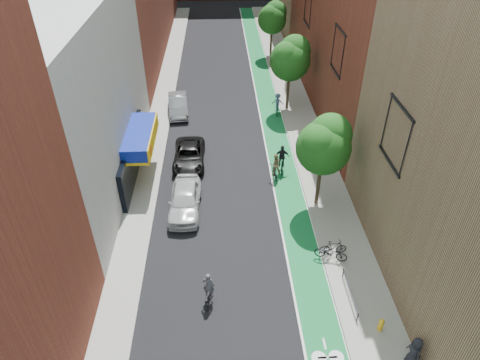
{
  "coord_description": "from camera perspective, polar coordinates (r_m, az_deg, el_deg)",
  "views": [
    {
      "loc": [
        -0.54,
        -11.76,
        17.98
      ],
      "look_at": [
        0.6,
        10.9,
        1.5
      ],
      "focal_mm": 32.0,
      "sensor_mm": 36.0,
      "label": 1
    }
  ],
  "objects": [
    {
      "name": "bike_lane",
      "position": [
        42.06,
        3.66,
        10.62
      ],
      "size": [
        2.0,
        68.0,
        0.01
      ],
      "primitive_type": "cube",
      "color": "#137030",
      "rests_on": "ground"
    },
    {
      "name": "cyclist_lane_far",
      "position": [
        39.23,
        5.01,
        9.93
      ],
      "size": [
        1.09,
        1.78,
        1.9
      ],
      "rotation": [
        0.0,
        0.0,
        2.97
      ],
      "color": "black",
      "rests_on": "ground"
    },
    {
      "name": "tree_far",
      "position": [
        51.94,
        4.35,
        20.86
      ],
      "size": [
        3.3,
        3.25,
        6.21
      ],
      "color": "#332619",
      "rests_on": "ground"
    },
    {
      "name": "cyclist_lane_mid",
      "position": [
        31.22,
        5.62,
        2.52
      ],
      "size": [
        1.08,
        1.61,
        2.11
      ],
      "rotation": [
        0.0,
        0.0,
        2.99
      ],
      "color": "black",
      "rests_on": "ground"
    },
    {
      "name": "building_left_white",
      "position": [
        30.27,
        -23.17,
        9.74
      ],
      "size": [
        8.0,
        20.0,
        12.0
      ],
      "primitive_type": "cube",
      "color": "silver",
      "rests_on": "ground"
    },
    {
      "name": "parked_car_silver",
      "position": [
        39.63,
        -8.25,
        9.88
      ],
      "size": [
        2.11,
        4.83,
        1.55
      ],
      "primitive_type": "imported",
      "rotation": [
        0.0,
        0.0,
        0.1
      ],
      "color": "#92959A",
      "rests_on": "ground"
    },
    {
      "name": "tree_mid",
      "position": [
        38.6,
        6.79,
        15.93
      ],
      "size": [
        3.55,
        3.53,
        6.74
      ],
      "color": "#332619",
      "rests_on": "ground"
    },
    {
      "name": "cyclist_lane_near",
      "position": [
        30.45,
        4.69,
        1.65
      ],
      "size": [
        0.86,
        1.53,
        1.96
      ],
      "rotation": [
        0.0,
        0.0,
        3.27
      ],
      "color": "black",
      "rests_on": "ground"
    },
    {
      "name": "pedestrian",
      "position": [
        21.45,
        22.25,
        -20.4
      ],
      "size": [
        0.6,
        0.86,
        1.68
      ],
      "primitive_type": "imported",
      "rotation": [
        0.0,
        0.0,
        -1.49
      ],
      "color": "black",
      "rests_on": "sidewalk_right"
    },
    {
      "name": "fire_hydrant",
      "position": [
        22.39,
        18.28,
        -17.81
      ],
      "size": [
        0.26,
        0.26,
        0.74
      ],
      "color": "yellow",
      "rests_on": "sidewalk_right"
    },
    {
      "name": "sidewalk_left",
      "position": [
        42.14,
        -10.2,
        10.27
      ],
      "size": [
        2.0,
        68.0,
        0.15
      ],
      "primitive_type": "cube",
      "color": "gray",
      "rests_on": "ground"
    },
    {
      "name": "cyclist_lead",
      "position": [
        22.4,
        -4.17,
        -14.72
      ],
      "size": [
        0.82,
        1.59,
        1.95
      ],
      "rotation": [
        0.0,
        0.0,
        2.94
      ],
      "color": "black",
      "rests_on": "ground"
    },
    {
      "name": "parked_car_black",
      "position": [
        32.24,
        -6.81,
        3.28
      ],
      "size": [
        2.27,
        4.93,
        1.37
      ],
      "primitive_type": "imported",
      "rotation": [
        0.0,
        0.0,
        -0.0
      ],
      "color": "black",
      "rests_on": "ground"
    },
    {
      "name": "ground",
      "position": [
        21.49,
        -0.14,
        -20.79
      ],
      "size": [
        160.0,
        160.0,
        0.0
      ],
      "primitive_type": "plane",
      "color": "black",
      "rests_on": "ground"
    },
    {
      "name": "parked_bike_far",
      "position": [
        24.79,
        12.03,
        -9.45
      ],
      "size": [
        1.95,
        1.23,
        0.97
      ],
      "primitive_type": "imported",
      "rotation": [
        0.0,
        0.0,
        1.22
      ],
      "color": "black",
      "rests_on": "sidewalk_right"
    },
    {
      "name": "tree_near",
      "position": [
        26.27,
        11.2,
        4.77
      ],
      "size": [
        3.4,
        3.36,
        6.42
      ],
      "color": "#332619",
      "rests_on": "ground"
    },
    {
      "name": "sidewalk_right",
      "position": [
        42.38,
        7.09,
        10.72
      ],
      "size": [
        3.0,
        68.0,
        0.15
      ],
      "primitive_type": "cube",
      "color": "gray",
      "rests_on": "ground"
    },
    {
      "name": "parked_bike_mid",
      "position": [
        25.14,
        12.33,
        -8.74
      ],
      "size": [
        1.57,
        0.45,
        0.94
      ],
      "primitive_type": "imported",
      "rotation": [
        0.0,
        0.0,
        1.57
      ],
      "color": "black",
      "rests_on": "sidewalk_right"
    },
    {
      "name": "parked_car_white",
      "position": [
        27.69,
        -7.35,
        -2.62
      ],
      "size": [
        2.09,
        4.94,
        1.66
      ],
      "primitive_type": "imported",
      "rotation": [
        0.0,
        0.0,
        -0.03
      ],
      "color": "silver",
      "rests_on": "ground"
    }
  ]
}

